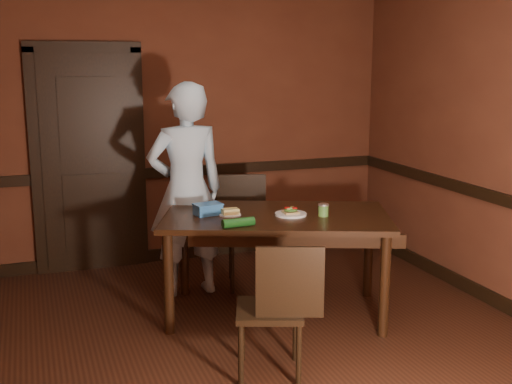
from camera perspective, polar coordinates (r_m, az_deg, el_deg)
floor at (r=4.65m, az=1.50°, el=-13.61°), size 4.00×4.50×0.01m
wall_back at (r=6.39m, az=-5.79°, el=5.91°), size 4.00×0.02×2.70m
dado_back at (r=6.43m, az=-5.68°, el=1.90°), size 4.00×0.03×0.10m
dado_right at (r=5.37m, az=21.70°, el=-0.83°), size 0.03×4.50×0.10m
baseboard_back at (r=6.63m, az=-5.53°, el=-5.27°), size 4.00×0.03×0.12m
baseboard_right at (r=5.61m, az=21.05°, el=-9.24°), size 0.03×4.50×0.12m
door at (r=6.22m, az=-14.65°, el=3.03°), size 1.05×0.07×2.20m
dining_table at (r=5.08m, az=1.79°, el=-6.45°), size 1.97×1.54×0.81m
chair_far at (r=5.68m, az=-0.20°, el=-3.60°), size 0.56×0.56×0.98m
chair_near at (r=4.13m, az=1.20°, el=-10.24°), size 0.53×0.53×0.89m
person at (r=5.44m, az=-6.23°, el=0.16°), size 0.68×0.47×1.81m
sandwich_plate at (r=4.95m, az=3.10°, el=-1.87°), size 0.25×0.25×0.06m
sauce_jar at (r=4.93m, az=6.01°, el=-1.59°), size 0.08×0.08×0.10m
cheese_saucer at (r=4.94m, az=-2.31°, el=-1.85°), size 0.17×0.17×0.05m
food_tub at (r=4.96m, az=-4.30°, el=-1.52°), size 0.23×0.18×0.09m
wrapped_veg at (r=4.59m, az=-1.58°, el=-2.73°), size 0.24×0.08×0.07m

